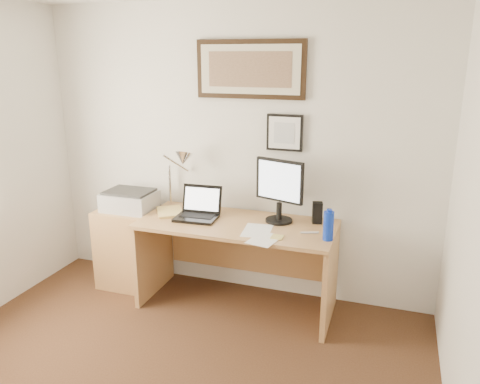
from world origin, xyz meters
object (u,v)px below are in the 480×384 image
at_px(lcd_monitor, 279,188).
at_px(printer, 130,200).
at_px(water_bottle, 328,226).
at_px(desk, 240,246).
at_px(side_cabinet, 128,247).
at_px(laptop, 198,211).
at_px(book, 158,213).

bearing_deg(lcd_monitor, printer, -177.42).
bearing_deg(water_bottle, lcd_monitor, 149.33).
bearing_deg(desk, side_cabinet, -178.11).
bearing_deg(desk, laptop, -168.22).
distance_m(lcd_monitor, printer, 1.37).
bearing_deg(side_cabinet, laptop, -2.86).
distance_m(side_cabinet, lcd_monitor, 1.55).
xyz_separation_m(water_bottle, laptop, (-1.10, 0.15, -0.05)).
distance_m(desk, printer, 1.08).
bearing_deg(desk, book, -172.23).
bearing_deg(side_cabinet, lcd_monitor, 3.22).
relative_size(book, printer, 0.65).
xyz_separation_m(desk, laptop, (-0.34, -0.07, 0.29)).
height_order(water_bottle, lcd_monitor, lcd_monitor).
relative_size(desk, printer, 3.64).
bearing_deg(lcd_monitor, book, -172.26).
distance_m(water_bottle, laptop, 1.11).
height_order(laptop, lcd_monitor, lcd_monitor).
xyz_separation_m(laptop, lcd_monitor, (0.66, 0.11, 0.23)).
distance_m(laptop, printer, 0.69).
height_order(book, desk, book).
relative_size(side_cabinet, printer, 1.66).
bearing_deg(lcd_monitor, desk, -172.35).
height_order(book, lcd_monitor, lcd_monitor).
distance_m(laptop, lcd_monitor, 0.71).
bearing_deg(desk, lcd_monitor, 7.65).
height_order(side_cabinet, book, book).
bearing_deg(desk, printer, -179.00).
height_order(desk, laptop, laptop).
bearing_deg(book, lcd_monitor, 7.74).
xyz_separation_m(side_cabinet, water_bottle, (1.83, -0.18, 0.49)).
xyz_separation_m(side_cabinet, book, (0.36, -0.06, 0.40)).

